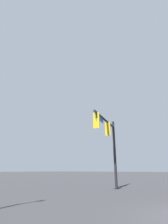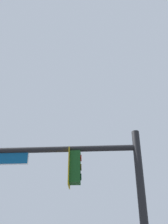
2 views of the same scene
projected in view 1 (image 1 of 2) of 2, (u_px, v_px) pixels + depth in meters
name	position (u px, v px, depth m)	size (l,w,h in m)	color
signal_pole_near	(109.00, 137.00, 16.70)	(5.95, 1.67, 6.65)	black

